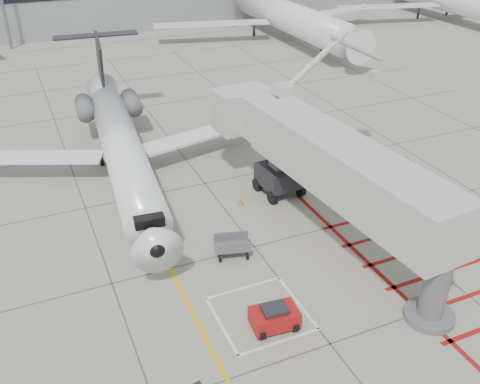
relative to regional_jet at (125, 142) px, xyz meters
name	(u,v)px	position (x,y,z in m)	size (l,w,h in m)	color
ground_plane	(288,290)	(4.92, -12.74, -3.66)	(260.00, 260.00, 0.00)	#9D9887
regional_jet	(125,142)	(0.00, 0.00, 0.00)	(22.16, 27.95, 7.32)	white
jet_bridge	(345,180)	(9.47, -10.24, 0.40)	(9.63, 20.32, 8.13)	beige
pushback_tug	(274,317)	(3.12, -14.78, -3.04)	(2.13, 1.33, 1.24)	#AD1012
baggage_cart	(232,246)	(3.49, -8.96, -3.06)	(1.90, 1.20, 1.20)	#56565B
ground_power_unit	(394,178)	(15.95, -6.66, -2.66)	(2.54, 1.48, 2.01)	silver
cone_nose	(219,241)	(3.22, -7.74, -3.43)	(0.33, 0.33, 0.46)	#FF410D
cone_side	(241,201)	(6.07, -4.22, -3.41)	(0.36, 0.36, 0.50)	orange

